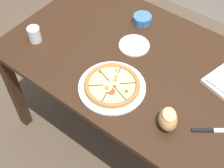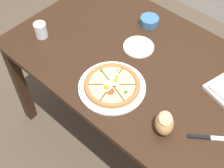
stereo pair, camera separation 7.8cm
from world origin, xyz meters
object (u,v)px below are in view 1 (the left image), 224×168
at_px(bread_piece_near, 168,119).
at_px(knife_main, 217,130).
at_px(pizza, 112,85).
at_px(side_saucer, 134,45).
at_px(ramekin_bowl, 142,19).
at_px(dining_table, 135,71).
at_px(water_glass, 35,35).

distance_m(bread_piece_near, knife_main, 0.23).
bearing_deg(knife_main, pizza, 153.01).
bearing_deg(side_saucer, knife_main, -19.72).
relative_size(ramekin_bowl, knife_main, 0.58).
bearing_deg(dining_table, bread_piece_near, -36.72).
bearing_deg(side_saucer, pizza, -75.28).
height_order(knife_main, water_glass, water_glass).
distance_m(ramekin_bowl, bread_piece_near, 0.70).
height_order(pizza, side_saucer, pizza).
height_order(ramekin_bowl, knife_main, ramekin_bowl).
bearing_deg(water_glass, bread_piece_near, -1.87).
bearing_deg(pizza, side_saucer, 104.72).
relative_size(ramekin_bowl, water_glass, 1.29).
relative_size(pizza, knife_main, 1.69).
relative_size(knife_main, side_saucer, 1.16).
relative_size(pizza, ramekin_bowl, 2.92).
height_order(dining_table, pizza, pizza).
bearing_deg(water_glass, pizza, -0.95).
bearing_deg(dining_table, water_glass, -156.78).
xyz_separation_m(dining_table, water_glass, (-0.52, -0.22, 0.14)).
height_order(dining_table, knife_main, knife_main).
height_order(pizza, knife_main, pizza).
distance_m(dining_table, knife_main, 0.56).
relative_size(knife_main, water_glass, 2.23).
bearing_deg(pizza, water_glass, 179.05).
relative_size(ramekin_bowl, bread_piece_near, 0.82).
distance_m(knife_main, side_saucer, 0.63).
relative_size(dining_table, knife_main, 7.16).
xyz_separation_m(dining_table, pizza, (0.02, -0.23, 0.12)).
xyz_separation_m(bread_piece_near, side_saucer, (-0.40, 0.32, -0.05)).
bearing_deg(knife_main, side_saucer, 123.35).
relative_size(bread_piece_near, water_glass, 1.58).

